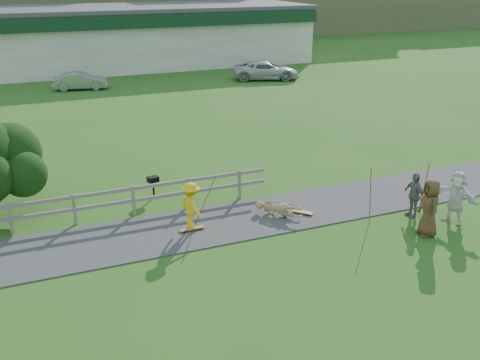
{
  "coord_description": "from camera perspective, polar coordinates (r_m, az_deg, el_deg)",
  "views": [
    {
      "loc": [
        -4.96,
        -13.93,
        8.07
      ],
      "look_at": [
        1.49,
        2.0,
        1.28
      ],
      "focal_mm": 40.0,
      "sensor_mm": 36.0,
      "label": 1
    }
  ],
  "objects": [
    {
      "name": "longboard_rider",
      "position": [
        17.82,
        -5.1,
        -5.3
      ],
      "size": [
        0.84,
        0.23,
        0.09
      ],
      "primitive_type": null,
      "rotation": [
        0.0,
        0.0,
        0.03
      ],
      "color": "olive",
      "rests_on": "ground"
    },
    {
      "name": "ground",
      "position": [
        16.85,
        -2.16,
        -7.07
      ],
      "size": [
        260.0,
        260.0,
        0.0
      ],
      "primitive_type": "plane",
      "color": "#2A5E1B",
      "rests_on": "ground"
    },
    {
      "name": "car_silver",
      "position": [
        40.58,
        -16.67,
        10.09
      ],
      "size": [
        3.94,
        1.94,
        1.24
      ],
      "primitive_type": "imported",
      "rotation": [
        0.0,
        0.0,
        1.4
      ],
      "color": "#919498",
      "rests_on": "ground"
    },
    {
      "name": "longboard_fallen",
      "position": [
        19.04,
        6.37,
        -3.48
      ],
      "size": [
        0.82,
        0.83,
        0.1
      ],
      "primitive_type": null,
      "rotation": [
        0.0,
        0.0,
        -0.8
      ],
      "color": "olive",
      "rests_on": "ground"
    },
    {
      "name": "pole_spec_right",
      "position": [
        19.91,
        19.06,
        -0.73
      ],
      "size": [
        0.03,
        0.03,
        1.84
      ],
      "primitive_type": "cylinder",
      "color": "brown",
      "rests_on": "ground"
    },
    {
      "name": "pole_rider",
      "position": [
        17.96,
        -3.75,
        -2.01
      ],
      "size": [
        0.03,
        0.03,
        1.8
      ],
      "primitive_type": "cylinder",
      "color": "brown",
      "rests_on": "ground"
    },
    {
      "name": "skater_fallen",
      "position": [
        18.68,
        4.09,
        -3.06
      ],
      "size": [
        1.53,
        1.4,
        0.61
      ],
      "primitive_type": "imported",
      "rotation": [
        0.0,
        0.0,
        0.71
      ],
      "color": "tan",
      "rests_on": "ground"
    },
    {
      "name": "pole_spec_left",
      "position": [
        18.55,
        13.73,
        -1.53
      ],
      "size": [
        0.03,
        0.03,
        1.98
      ],
      "primitive_type": "cylinder",
      "color": "brown",
      "rests_on": "ground"
    },
    {
      "name": "fence",
      "position": [
        18.74,
        -19.18,
        -2.8
      ],
      "size": [
        15.05,
        0.1,
        1.1
      ],
      "color": "#5F5953",
      "rests_on": "ground"
    },
    {
      "name": "spectator_b",
      "position": [
        19.47,
        18.05,
        -1.5
      ],
      "size": [
        0.39,
        0.94,
        1.6
      ],
      "primitive_type": "imported",
      "rotation": [
        0.0,
        0.0,
        4.71
      ],
      "color": "slate",
      "rests_on": "ground"
    },
    {
      "name": "spectator_c",
      "position": [
        18.16,
        19.56,
        -2.8
      ],
      "size": [
        0.83,
        1.07,
        1.92
      ],
      "primitive_type": "imported",
      "rotation": [
        0.0,
        0.0,
        4.45
      ],
      "color": "brown",
      "rests_on": "ground"
    },
    {
      "name": "car_white",
      "position": [
        42.74,
        2.75,
        11.62
      ],
      "size": [
        5.58,
        3.84,
        1.42
      ],
      "primitive_type": "imported",
      "rotation": [
        0.0,
        0.0,
        1.25
      ],
      "color": "beige",
      "rests_on": "ground"
    },
    {
      "name": "skater_rider",
      "position": [
        17.49,
        -5.19,
        -3.08
      ],
      "size": [
        0.83,
        1.16,
        1.61
      ],
      "primitive_type": "imported",
      "rotation": [
        0.0,
        0.0,
        1.82
      ],
      "color": "yellow",
      "rests_on": "ground"
    },
    {
      "name": "spectator_d",
      "position": [
        19.42,
        22.06,
        -1.71
      ],
      "size": [
        1.05,
        1.79,
        1.84
      ],
      "primitive_type": "imported",
      "rotation": [
        0.0,
        0.0,
        5.03
      ],
      "color": "silver",
      "rests_on": "ground"
    },
    {
      "name": "helmet",
      "position": [
        19.28,
        5.23,
        -2.82
      ],
      "size": [
        0.28,
        0.28,
        0.28
      ],
      "primitive_type": "sphere",
      "color": "maroon",
      "rests_on": "ground"
    },
    {
      "name": "strip_mall",
      "position": [
        49.99,
        -12.0,
        14.8
      ],
      "size": [
        32.5,
        10.75,
        5.1
      ],
      "color": "beige",
      "rests_on": "ground"
    },
    {
      "name": "path",
      "position": [
        18.1,
        -3.8,
        -4.9
      ],
      "size": [
        34.0,
        3.0,
        0.04
      ],
      "primitive_type": "cube",
      "color": "#3A3A3D",
      "rests_on": "ground"
    },
    {
      "name": "bbq",
      "position": [
        20.39,
        -9.22,
        -0.76
      ],
      "size": [
        0.45,
        0.38,
        0.85
      ],
      "primitive_type": null,
      "rotation": [
        0.0,
        0.0,
        0.25
      ],
      "color": "black",
      "rests_on": "ground"
    }
  ]
}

